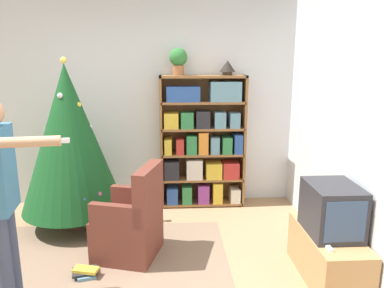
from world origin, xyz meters
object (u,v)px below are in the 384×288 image
(potted_plant, at_px, (178,59))
(table_lamp, at_px, (227,67))
(christmas_tree, at_px, (69,139))
(television, at_px, (332,209))
(bookshelf, at_px, (203,143))
(armchair, at_px, (131,225))
(standing_person, at_px, (1,192))

(potted_plant, bearing_deg, table_lamp, -0.00)
(christmas_tree, height_order, potted_plant, potted_plant)
(christmas_tree, relative_size, potted_plant, 5.80)
(television, distance_m, table_lamp, 2.20)
(television, relative_size, potted_plant, 1.56)
(bookshelf, height_order, television, bookshelf)
(christmas_tree, bearing_deg, bookshelf, 19.63)
(potted_plant, distance_m, table_lamp, 0.61)
(table_lamp, bearing_deg, christmas_tree, -163.13)
(potted_plant, height_order, table_lamp, potted_plant)
(bookshelf, height_order, table_lamp, table_lamp)
(christmas_tree, distance_m, armchair, 1.25)
(armchair, distance_m, standing_person, 1.31)
(television, relative_size, standing_person, 0.31)
(table_lamp, bearing_deg, television, -69.76)
(television, distance_m, christmas_tree, 2.78)
(television, height_order, christmas_tree, christmas_tree)
(television, bearing_deg, table_lamp, 110.24)
(armchair, relative_size, standing_person, 0.56)
(standing_person, height_order, potted_plant, potted_plant)
(television, bearing_deg, potted_plant, 125.35)
(armchair, xyz_separation_m, potted_plant, (0.49, 1.28, 1.55))
(television, bearing_deg, armchair, 164.37)
(standing_person, bearing_deg, television, 89.95)
(standing_person, distance_m, table_lamp, 2.94)
(armchair, bearing_deg, table_lamp, 154.96)
(armchair, bearing_deg, christmas_tree, -119.37)
(armchair, height_order, standing_person, standing_person)
(armchair, bearing_deg, potted_plant, 174.44)
(christmas_tree, xyz_separation_m, standing_person, (-0.09, -1.52, -0.06))
(bookshelf, distance_m, potted_plant, 1.09)
(television, distance_m, standing_person, 2.60)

